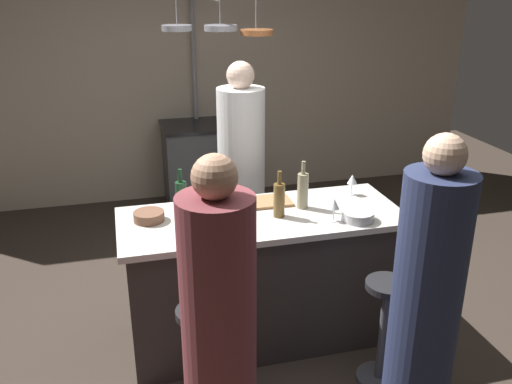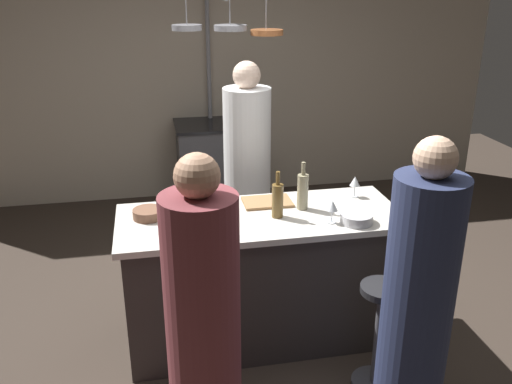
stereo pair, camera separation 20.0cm
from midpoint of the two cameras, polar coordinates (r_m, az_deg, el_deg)
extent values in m
plane|color=#382D26|center=(3.91, -0.94, -14.59)|extent=(9.00, 9.00, 0.00)
cube|color=#BCAD99|center=(6.06, -7.58, 11.66)|extent=(6.40, 0.16, 2.60)
cube|color=#332D2B|center=(3.68, -0.98, -9.15)|extent=(1.72, 0.66, 0.86)
cube|color=beige|center=(3.47, -1.03, -2.73)|extent=(1.80, 0.72, 0.04)
cube|color=#47474C|center=(5.89, -6.66, 2.67)|extent=(0.76, 0.60, 0.86)
cube|color=black|center=(5.76, -6.85, 6.87)|extent=(0.80, 0.64, 0.03)
cylinder|color=white|center=(4.35, -2.83, 0.74)|extent=(0.37, 0.37, 1.54)
sphere|color=beige|center=(4.13, -3.05, 12.02)|extent=(0.21, 0.21, 0.21)
cylinder|color=#4C4C51|center=(3.16, -7.50, -17.32)|extent=(0.06, 0.06, 0.62)
cylinder|color=black|center=(2.97, -7.81, -12.35)|extent=(0.26, 0.26, 0.04)
cylinder|color=brown|center=(2.64, -6.09, -15.31)|extent=(0.35, 0.35, 1.45)
sphere|color=tan|center=(2.25, -6.88, 1.54)|extent=(0.20, 0.20, 0.20)
cylinder|color=#4C4C51|center=(3.61, 11.04, -18.40)|extent=(0.28, 0.28, 0.02)
cylinder|color=#4C4C51|center=(3.42, 11.42, -14.25)|extent=(0.06, 0.06, 0.62)
cylinder|color=black|center=(3.24, 11.84, -9.51)|extent=(0.26, 0.26, 0.04)
cylinder|color=#262D4C|center=(2.93, 15.26, -11.73)|extent=(0.35, 0.35, 1.46)
sphere|color=#D8AD8C|center=(2.59, 16.99, 3.72)|extent=(0.20, 0.20, 0.20)
cylinder|color=gray|center=(5.96, -7.28, 9.30)|extent=(0.04, 0.04, 2.15)
cylinder|color=gray|center=(4.63, -9.52, 16.47)|extent=(0.24, 0.24, 0.04)
cylinder|color=gray|center=(4.60, -9.58, 17.83)|extent=(0.01, 0.01, 0.22)
cylinder|color=gray|center=(4.64, -4.98, 16.63)|extent=(0.27, 0.27, 0.04)
cylinder|color=gray|center=(4.65, -5.07, 18.04)|extent=(0.01, 0.01, 0.23)
cylinder|color=#B26638|center=(4.69, -1.17, 16.27)|extent=(0.27, 0.27, 0.04)
cylinder|color=gray|center=(4.71, -1.29, 17.91)|extent=(0.01, 0.01, 0.27)
cube|color=#997047|center=(3.65, -0.45, -1.03)|extent=(0.32, 0.22, 0.02)
cylinder|color=#382319|center=(3.40, -6.17, -1.11)|extent=(0.05, 0.05, 0.21)
cylinder|color=#193D23|center=(3.50, -9.41, -0.61)|extent=(0.07, 0.07, 0.21)
cylinder|color=#193D23|center=(3.45, -9.55, 1.66)|extent=(0.03, 0.03, 0.08)
cylinder|color=brown|center=(3.41, 0.74, -0.90)|extent=(0.07, 0.07, 0.21)
cylinder|color=brown|center=(3.35, 0.75, 1.47)|extent=(0.03, 0.03, 0.08)
cylinder|color=gray|center=(3.54, 3.27, 0.09)|extent=(0.07, 0.07, 0.23)
cylinder|color=gray|center=(3.49, 3.32, 2.52)|extent=(0.03, 0.03, 0.08)
cylinder|color=silver|center=(3.36, -6.51, -3.27)|extent=(0.06, 0.06, 0.01)
cylinder|color=silver|center=(3.35, -6.54, -2.64)|extent=(0.01, 0.01, 0.07)
cone|color=silver|center=(3.32, -6.59, -1.54)|extent=(0.07, 0.07, 0.06)
cylinder|color=silver|center=(3.41, 6.37, -2.95)|extent=(0.06, 0.06, 0.01)
cylinder|color=silver|center=(3.39, 6.40, -2.32)|extent=(0.01, 0.01, 0.07)
cone|color=silver|center=(3.36, 6.45, -1.23)|extent=(0.07, 0.07, 0.06)
cylinder|color=silver|center=(3.83, 8.41, -0.22)|extent=(0.06, 0.06, 0.01)
cylinder|color=silver|center=(3.82, 8.45, 0.34)|extent=(0.01, 0.01, 0.07)
cone|color=silver|center=(3.79, 8.50, 1.33)|extent=(0.07, 0.07, 0.06)
cylinder|color=#B7B7BC|center=(3.42, 8.88, -2.48)|extent=(0.20, 0.20, 0.06)
cylinder|color=brown|center=(3.46, -12.70, -2.49)|extent=(0.19, 0.19, 0.06)
camera|label=1|loc=(0.10, -91.61, -0.63)|focal=38.48mm
camera|label=2|loc=(0.10, 88.39, 0.63)|focal=38.48mm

